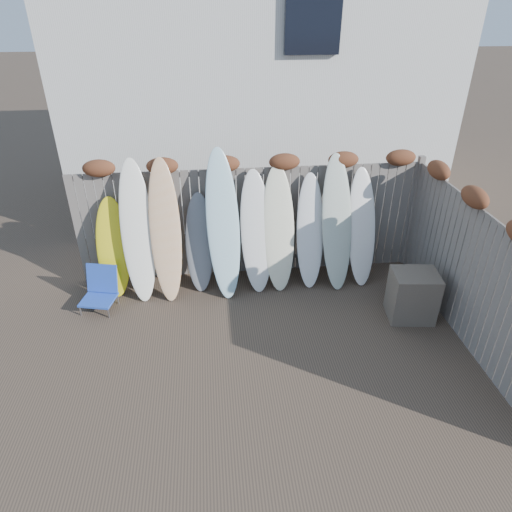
{
  "coord_description": "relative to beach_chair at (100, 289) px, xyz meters",
  "views": [
    {
      "loc": [
        -0.65,
        -4.86,
        4.55
      ],
      "look_at": [
        0.0,
        1.2,
        1.0
      ],
      "focal_mm": 32.0,
      "sensor_mm": 36.0,
      "label": 1
    }
  ],
  "objects": [
    {
      "name": "surfboard_5",
      "position": [
        2.62,
        0.41,
        0.7
      ],
      "size": [
        0.59,
        0.76,
        2.03
      ],
      "primitive_type": "ellipsoid",
      "rotation": [
        -0.31,
        0.0,
        0.08
      ],
      "color": "white",
      "rests_on": "ground"
    },
    {
      "name": "back_fence",
      "position": [
        2.59,
        0.83,
        0.86
      ],
      "size": [
        6.05,
        0.28,
        2.24
      ],
      "color": "slate",
      "rests_on": "ground"
    },
    {
      "name": "wooden_crate",
      "position": [
        4.96,
        -0.83,
        0.08
      ],
      "size": [
        0.75,
        0.65,
        0.8
      ],
      "primitive_type": "cube",
      "rotation": [
        0.0,
        0.0,
        -0.12
      ],
      "color": "#66584C",
      "rests_on": "ground"
    },
    {
      "name": "surfboard_2",
      "position": [
        1.12,
        0.34,
        0.83
      ],
      "size": [
        0.53,
        0.82,
        2.29
      ],
      "primitive_type": "ellipsoid",
      "rotation": [
        -0.31,
        0.0,
        0.04
      ],
      "color": "#ECC089",
      "rests_on": "ground"
    },
    {
      "name": "right_fence",
      "position": [
        5.53,
        -1.31,
        0.82
      ],
      "size": [
        0.28,
        4.4,
        2.24
      ],
      "color": "slate",
      "rests_on": "ground"
    },
    {
      "name": "house",
      "position": [
        3.03,
        4.94,
        2.88
      ],
      "size": [
        8.5,
        5.5,
        6.33
      ],
      "color": "silver",
      "rests_on": "ground"
    },
    {
      "name": "surfboard_4",
      "position": [
        2.06,
        0.33,
        0.89
      ],
      "size": [
        0.62,
        0.9,
        2.42
      ],
      "primitive_type": "ellipsoid",
      "rotation": [
        -0.31,
        0.0,
        0.1
      ],
      "color": "#A8D3E2",
      "rests_on": "ground"
    },
    {
      "name": "surfboard_8",
      "position": [
        3.99,
        0.36,
        0.81
      ],
      "size": [
        0.57,
        0.82,
        2.26
      ],
      "primitive_type": "ellipsoid",
      "rotation": [
        -0.31,
        0.0,
        0.06
      ],
      "color": "beige",
      "rests_on": "ground"
    },
    {
      "name": "beach_chair",
      "position": [
        0.0,
        0.0,
        0.0
      ],
      "size": [
        0.63,
        0.65,
        0.69
      ],
      "color": "blue",
      "rests_on": "ground"
    },
    {
      "name": "ground",
      "position": [
        2.53,
        -1.56,
        -0.32
      ],
      "size": [
        80.0,
        80.0,
        0.0
      ],
      "primitive_type": "plane",
      "color": "#493A2D"
    },
    {
      "name": "surfboard_7",
      "position": [
        3.55,
        0.43,
        0.65
      ],
      "size": [
        0.5,
        0.71,
        1.93
      ],
      "primitive_type": "ellipsoid",
      "rotation": [
        -0.31,
        0.0,
        -0.05
      ],
      "color": "white",
      "rests_on": "ground"
    },
    {
      "name": "lattice_panel",
      "position": [
        5.63,
        -0.43,
        0.53
      ],
      "size": [
        0.13,
        1.14,
        1.71
      ],
      "primitive_type": "cube",
      "rotation": [
        0.0,
        0.0,
        -0.07
      ],
      "color": "brown",
      "rests_on": "ground"
    },
    {
      "name": "surfboard_9",
      "position": [
        4.45,
        0.4,
        0.68
      ],
      "size": [
        0.53,
        0.74,
        2.0
      ],
      "primitive_type": "ellipsoid",
      "rotation": [
        -0.31,
        0.0,
        0.05
      ],
      "color": "white",
      "rests_on": "ground"
    },
    {
      "name": "surfboard_1",
      "position": [
        0.66,
        0.38,
        0.82
      ],
      "size": [
        0.59,
        0.84,
        2.29
      ],
      "primitive_type": "ellipsoid",
      "rotation": [
        -0.31,
        0.0,
        0.07
      ],
      "color": "white",
      "rests_on": "ground"
    },
    {
      "name": "surfboard_0",
      "position": [
        0.21,
        0.45,
        0.51
      ],
      "size": [
        0.56,
        0.61,
        1.66
      ],
      "primitive_type": "ellipsoid",
      "rotation": [
        -0.31,
        0.0,
        -0.03
      ],
      "color": "yellow",
      "rests_on": "ground"
    },
    {
      "name": "surfboard_3",
      "position": [
        1.65,
        0.47,
        0.51
      ],
      "size": [
        0.52,
        0.63,
        1.66
      ],
      "primitive_type": "ellipsoid",
      "rotation": [
        -0.31,
        0.0,
        -0.08
      ],
      "color": "slate",
      "rests_on": "ground"
    },
    {
      "name": "surfboard_6",
      "position": [
        3.0,
        0.42,
        0.73
      ],
      "size": [
        0.55,
        0.75,
        2.09
      ],
      "primitive_type": "ellipsoid",
      "rotation": [
        -0.31,
        0.0,
        0.02
      ],
      "color": "#F3F0CE",
      "rests_on": "ground"
    }
  ]
}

